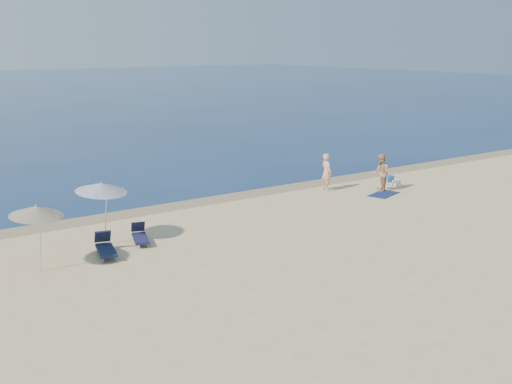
# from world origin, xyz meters

# --- Properties ---
(wet_sand_strip) EXTENTS (240.00, 1.60, 0.00)m
(wet_sand_strip) POSITION_xyz_m (0.00, 19.40, 0.00)
(wet_sand_strip) COLOR #847254
(wet_sand_strip) RESTS_ON ground
(person_left) EXTENTS (0.53, 0.74, 1.89)m
(person_left) POSITION_xyz_m (2.62, 17.77, 0.95)
(person_left) COLOR #DF9C7D
(person_left) RESTS_ON ground
(person_right) EXTENTS (1.13, 1.17, 1.90)m
(person_right) POSITION_xyz_m (4.71, 16.02, 0.95)
(person_right) COLOR tan
(person_right) RESTS_ON ground
(beach_towel) EXTENTS (1.94, 1.44, 0.03)m
(beach_towel) POSITION_xyz_m (4.31, 15.40, 0.01)
(beach_towel) COLOR #0E1B46
(beach_towel) RESTS_ON ground
(white_bag) EXTENTS (0.47, 0.44, 0.33)m
(white_bag) POSITION_xyz_m (6.22, 16.30, 0.16)
(white_bag) COLOR white
(white_bag) RESTS_ON ground
(blue_cooler) EXTENTS (0.48, 0.35, 0.33)m
(blue_cooler) POSITION_xyz_m (6.76, 17.34, 0.17)
(blue_cooler) COLOR blue
(blue_cooler) RESTS_ON ground
(umbrella_near) EXTENTS (2.48, 2.50, 2.46)m
(umbrella_near) POSITION_xyz_m (-10.05, 15.91, 2.14)
(umbrella_near) COLOR silver
(umbrella_near) RESTS_ON ground
(umbrella_far) EXTENTS (2.29, 2.30, 2.31)m
(umbrella_far) POSITION_xyz_m (-12.91, 14.34, 2.02)
(umbrella_far) COLOR silver
(umbrella_far) RESTS_ON ground
(lounger_left) EXTENTS (0.98, 1.83, 0.77)m
(lounger_left) POSITION_xyz_m (-10.57, 14.53, 0.28)
(lounger_left) COLOR #131B36
(lounger_left) RESTS_ON ground
(lounger_right) EXTENTS (0.98, 1.63, 0.69)m
(lounger_right) POSITION_xyz_m (-8.94, 15.18, 0.25)
(lounger_right) COLOR #15183B
(lounger_right) RESTS_ON ground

